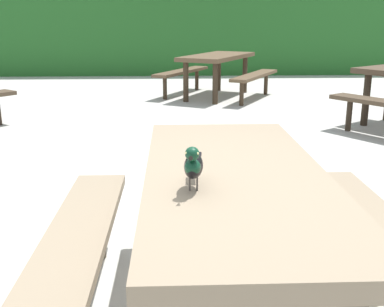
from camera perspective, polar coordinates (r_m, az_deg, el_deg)
hedge_wall at (r=12.65m, az=-2.76°, el=14.95°), size 28.00×2.07×2.29m
picnic_table_foreground at (r=2.10m, az=5.07°, el=-6.76°), size 1.68×1.80×0.74m
bird_grackle at (r=1.75m, az=0.17°, el=-1.35°), size 0.09×0.29×0.18m
picnic_table_far_centre at (r=8.51m, az=3.04°, el=10.49°), size 2.29×2.30×0.74m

